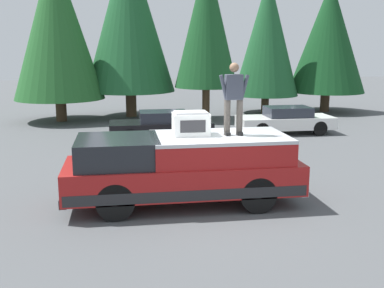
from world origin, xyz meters
name	(u,v)px	position (x,y,z in m)	size (l,w,h in m)	color
ground_plane	(211,206)	(0.00, 0.00, 0.00)	(90.00, 90.00, 0.00)	#4C4F51
pickup_truck	(183,168)	(0.31, 0.61, 0.87)	(2.01, 5.54, 1.65)	maroon
compressor_unit	(191,123)	(0.43, 0.41, 1.93)	(0.65, 0.84, 0.56)	silver
person_on_truck_bed	(234,97)	(0.30, -0.59, 2.55)	(0.29, 0.72, 1.69)	#423D38
parked_car_white	(286,120)	(8.83, -5.07, 0.58)	(1.64, 4.10, 1.16)	white
parked_car_black	(161,125)	(8.28, 0.40, 0.58)	(1.64, 4.10, 1.16)	black
conifer_far_left	(329,37)	(15.22, -9.77, 4.25)	(4.32, 4.32, 7.38)	#4C3826
conifer_left	(267,36)	(15.13, -6.13, 4.29)	(3.60, 3.60, 7.59)	#4C3826
conifer_center_left	(206,21)	(13.22, -2.36, 4.93)	(3.20, 3.20, 8.21)	#4C3826
conifer_center_right	(129,15)	(14.98, 1.42, 5.31)	(4.73, 4.73, 9.27)	#4C3826
conifer_right	(56,25)	(13.91, 4.97, 4.75)	(4.44, 4.44, 8.39)	#4C3826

